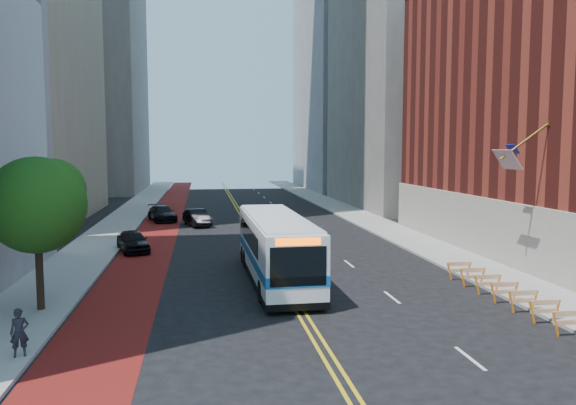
# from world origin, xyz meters

# --- Properties ---
(ground) EXTENTS (160.00, 160.00, 0.00)m
(ground) POSITION_xyz_m (0.00, 0.00, 0.00)
(ground) COLOR black
(ground) RESTS_ON ground
(sidewalk_left) EXTENTS (4.00, 140.00, 0.15)m
(sidewalk_left) POSITION_xyz_m (-12.00, 30.00, 0.07)
(sidewalk_left) COLOR gray
(sidewalk_left) RESTS_ON ground
(sidewalk_right) EXTENTS (4.00, 140.00, 0.15)m
(sidewalk_right) POSITION_xyz_m (12.00, 30.00, 0.07)
(sidewalk_right) COLOR gray
(sidewalk_right) RESTS_ON ground
(bus_lane_paint) EXTENTS (3.60, 140.00, 0.01)m
(bus_lane_paint) POSITION_xyz_m (-8.10, 30.00, 0.00)
(bus_lane_paint) COLOR #60170D
(bus_lane_paint) RESTS_ON ground
(center_line_inner) EXTENTS (0.14, 140.00, 0.01)m
(center_line_inner) POSITION_xyz_m (-0.18, 30.00, 0.00)
(center_line_inner) COLOR gold
(center_line_inner) RESTS_ON ground
(center_line_outer) EXTENTS (0.14, 140.00, 0.01)m
(center_line_outer) POSITION_xyz_m (0.18, 30.00, 0.00)
(center_line_outer) COLOR gold
(center_line_outer) RESTS_ON ground
(lane_dashes) EXTENTS (0.14, 98.20, 0.01)m
(lane_dashes) POSITION_xyz_m (4.80, 38.00, 0.01)
(lane_dashes) COLOR silver
(lane_dashes) RESTS_ON ground
(midrise_right_near) EXTENTS (18.00, 26.00, 40.00)m
(midrise_right_near) POSITION_xyz_m (23.00, 48.00, 20.00)
(midrise_right_near) COLOR slate
(midrise_right_near) RESTS_ON ground
(midrise_right_far) EXTENTS (20.00, 28.00, 55.00)m
(midrise_right_far) POSITION_xyz_m (24.00, 78.00, 27.50)
(midrise_right_far) COLOR gray
(midrise_right_far) RESTS_ON ground
(construction_barriers) EXTENTS (1.42, 10.91, 1.00)m
(construction_barriers) POSITION_xyz_m (9.60, 3.42, 0.68)
(construction_barriers) COLOR orange
(construction_barriers) RESTS_ON ground
(street_tree) EXTENTS (4.20, 4.20, 6.70)m
(street_tree) POSITION_xyz_m (-11.24, 6.04, 4.91)
(street_tree) COLOR black
(street_tree) RESTS_ON sidewalk_left
(transit_bus) EXTENTS (3.05, 13.01, 3.57)m
(transit_bus) POSITION_xyz_m (-0.31, 10.33, 1.86)
(transit_bus) COLOR silver
(transit_bus) RESTS_ON ground
(car_a) EXTENTS (2.99, 4.73, 1.50)m
(car_a) POSITION_xyz_m (-9.04, 20.35, 0.75)
(car_a) COLOR black
(car_a) RESTS_ON ground
(car_b) EXTENTS (2.83, 4.92, 1.53)m
(car_b) POSITION_xyz_m (-4.71, 32.88, 0.77)
(car_b) COLOR black
(car_b) RESTS_ON ground
(car_c) EXTENTS (3.48, 5.65, 1.53)m
(car_c) POSITION_xyz_m (-8.14, 36.85, 0.76)
(car_c) COLOR black
(car_c) RESTS_ON ground
(pedestrian) EXTENTS (0.69, 0.54, 1.65)m
(pedestrian) POSITION_xyz_m (-10.41, 0.16, 0.98)
(pedestrian) COLOR black
(pedestrian) RESTS_ON sidewalk_left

